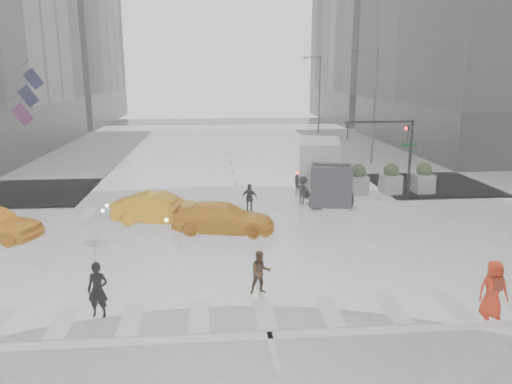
{
  "coord_description": "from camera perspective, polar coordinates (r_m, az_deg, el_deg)",
  "views": [
    {
      "loc": [
        -1.51,
        -19.81,
        7.17
      ],
      "look_at": [
        0.44,
        2.0,
        1.88
      ],
      "focal_mm": 35.0,
      "sensor_mm": 36.0,
      "label": 1
    }
  ],
  "objects": [
    {
      "name": "planter_mid",
      "position": [
        30.55,
        15.15,
        1.41
      ],
      "size": [
        1.1,
        1.1,
        1.8
      ],
      "color": "slate",
      "rests_on": "ground"
    },
    {
      "name": "street_lamp_near",
      "position": [
        39.85,
        13.22,
        10.02
      ],
      "size": [
        2.15,
        0.22,
        9.0
      ],
      "color": "#59595B",
      "rests_on": "ground"
    },
    {
      "name": "ground",
      "position": [
        21.13,
        -0.7,
        -6.27
      ],
      "size": [
        120.0,
        120.0,
        0.0
      ],
      "primitive_type": "plane",
      "color": "black",
      "rests_on": "ground"
    },
    {
      "name": "pedestrian_far_a",
      "position": [
        26.01,
        -0.72,
        -0.71
      ],
      "size": [
        1.02,
        0.82,
        1.51
      ],
      "primitive_type": "imported",
      "rotation": [
        0.0,
        0.0,
        2.78
      ],
      "color": "black",
      "rests_on": "ground"
    },
    {
      "name": "flag_cluster",
      "position": [
        40.68,
        -24.99,
        10.17
      ],
      "size": [
        2.87,
        3.06,
        4.69
      ],
      "color": "#59595B",
      "rests_on": "ground"
    },
    {
      "name": "pedestrian_far_b",
      "position": [
        27.71,
        5.34,
        0.19
      ],
      "size": [
        1.14,
        1.07,
        1.57
      ],
      "primitive_type": "imported",
      "rotation": [
        0.0,
        0.0,
        2.47
      ],
      "color": "black",
      "rests_on": "ground"
    },
    {
      "name": "street_lamp_far",
      "position": [
        59.17,
        7.13,
        11.31
      ],
      "size": [
        2.15,
        0.22,
        9.0
      ],
      "color": "#59595B",
      "rests_on": "ground"
    },
    {
      "name": "road_markings",
      "position": [
        21.12,
        -0.7,
        -6.26
      ],
      "size": [
        18.0,
        48.0,
        0.01
      ],
      "primitive_type": null,
      "color": "silver",
      "rests_on": "ground"
    },
    {
      "name": "building_ne_far",
      "position": [
        82.23,
        17.76,
        19.31
      ],
      "size": [
        26.05,
        26.05,
        36.0
      ],
      "color": "gray",
      "rests_on": "ground"
    },
    {
      "name": "traffic_signal_pole",
      "position": [
        30.0,
        15.55,
        5.5
      ],
      "size": [
        4.45,
        0.42,
        4.5
      ],
      "color": "black",
      "rests_on": "ground"
    },
    {
      "name": "pedestrian_black",
      "position": [
        15.55,
        -17.83,
        -8.1
      ],
      "size": [
        1.06,
        1.08,
        2.43
      ],
      "rotation": [
        0.0,
        0.0,
        -0.11
      ],
      "color": "black",
      "rests_on": "ground"
    },
    {
      "name": "pedestrian_brown",
      "position": [
        16.63,
        0.52,
        -9.18
      ],
      "size": [
        0.8,
        0.67,
        1.48
      ],
      "primitive_type": "imported",
      "rotation": [
        0.0,
        0.0,
        0.17
      ],
      "color": "#452F18",
      "rests_on": "ground"
    },
    {
      "name": "taxi_rear",
      "position": [
        22.85,
        -3.78,
        -2.96
      ],
      "size": [
        4.43,
        2.65,
        1.36
      ],
      "primitive_type": "imported",
      "rotation": [
        0.0,
        0.0,
        1.38
      ],
      "color": "#FFA60D",
      "rests_on": "ground"
    },
    {
      "name": "pedestrian_orange",
      "position": [
        16.63,
        25.49,
        -10.01
      ],
      "size": [
        0.93,
        0.66,
        1.78
      ],
      "rotation": [
        0.0,
        0.0,
        -0.11
      ],
      "color": "red",
      "rests_on": "ground"
    },
    {
      "name": "box_truck",
      "position": [
        29.35,
        7.59,
        2.76
      ],
      "size": [
        2.28,
        6.09,
        3.23
      ],
      "rotation": [
        0.0,
        0.0,
        -0.21
      ],
      "color": "silver",
      "rests_on": "ground"
    },
    {
      "name": "taxi_mid",
      "position": [
        24.5,
        -10.87,
        -1.88
      ],
      "size": [
        4.78,
        2.65,
        1.49
      ],
      "primitive_type": "imported",
      "rotation": [
        0.0,
        0.0,
        1.32
      ],
      "color": "#FFA60D",
      "rests_on": "ground"
    },
    {
      "name": "sidewalk_ne",
      "position": [
        43.4,
        23.98,
        2.98
      ],
      "size": [
        35.0,
        35.0,
        0.15
      ],
      "primitive_type": "cube",
      "color": "slate",
      "rests_on": "ground"
    },
    {
      "name": "planter_east",
      "position": [
        31.3,
        18.59,
        1.45
      ],
      "size": [
        1.1,
        1.1,
        1.8
      ],
      "color": "slate",
      "rests_on": "ground"
    },
    {
      "name": "planter_west",
      "position": [
        29.92,
        11.55,
        1.36
      ],
      "size": [
        1.1,
        1.1,
        1.8
      ],
      "color": "slate",
      "rests_on": "ground"
    }
  ]
}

